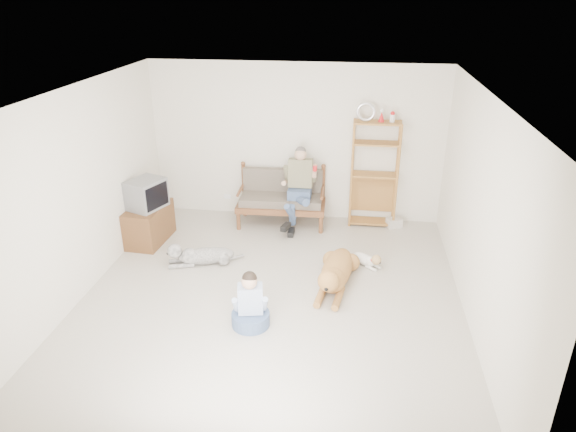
# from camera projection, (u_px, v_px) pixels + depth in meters

# --- Properties ---
(floor) EXTENTS (5.50, 5.50, 0.00)m
(floor) POSITION_uv_depth(u_px,v_px,m) (271.00, 298.00, 6.84)
(floor) COLOR beige
(floor) RESTS_ON ground
(ceiling) EXTENTS (5.50, 5.50, 0.00)m
(ceiling) POSITION_uv_depth(u_px,v_px,m) (268.00, 94.00, 5.74)
(ceiling) COLOR white
(ceiling) RESTS_ON ground
(wall_back) EXTENTS (5.00, 0.00, 5.00)m
(wall_back) POSITION_uv_depth(u_px,v_px,m) (296.00, 143.00, 8.78)
(wall_back) COLOR silver
(wall_back) RESTS_ON ground
(wall_front) EXTENTS (5.00, 0.00, 5.00)m
(wall_front) POSITION_uv_depth(u_px,v_px,m) (209.00, 348.00, 3.80)
(wall_front) COLOR silver
(wall_front) RESTS_ON ground
(wall_left) EXTENTS (0.00, 5.50, 5.50)m
(wall_left) POSITION_uv_depth(u_px,v_px,m) (78.00, 195.00, 6.59)
(wall_left) COLOR silver
(wall_left) RESTS_ON ground
(wall_right) EXTENTS (0.00, 5.50, 5.50)m
(wall_right) POSITION_uv_depth(u_px,v_px,m) (481.00, 216.00, 5.99)
(wall_right) COLOR silver
(wall_right) RESTS_ON ground
(loveseat) EXTENTS (1.52, 0.75, 0.95)m
(loveseat) POSITION_uv_depth(u_px,v_px,m) (282.00, 196.00, 8.85)
(loveseat) COLOR brown
(loveseat) RESTS_ON ground
(man) EXTENTS (0.53, 0.76, 1.23)m
(man) POSITION_uv_depth(u_px,v_px,m) (297.00, 194.00, 8.54)
(man) COLOR #4A5B87
(man) RESTS_ON loveseat
(etagere) EXTENTS (0.81, 0.35, 2.12)m
(etagere) POSITION_uv_depth(u_px,v_px,m) (374.00, 173.00, 8.60)
(etagere) COLOR #B9813A
(etagere) RESTS_ON ground
(book_stack) EXTENTS (0.30, 0.26, 0.16)m
(book_stack) POSITION_uv_depth(u_px,v_px,m) (394.00, 223.00, 8.83)
(book_stack) COLOR silver
(book_stack) RESTS_ON ground
(tv_stand) EXTENTS (0.57, 0.94, 0.60)m
(tv_stand) POSITION_uv_depth(u_px,v_px,m) (149.00, 224.00, 8.27)
(tv_stand) COLOR brown
(tv_stand) RESTS_ON ground
(crt_tv) EXTENTS (0.61, 0.68, 0.46)m
(crt_tv) POSITION_uv_depth(u_px,v_px,m) (146.00, 194.00, 8.02)
(crt_tv) COLOR slate
(crt_tv) RESTS_ON tv_stand
(wall_outlet) EXTENTS (0.12, 0.02, 0.08)m
(wall_outlet) POSITION_uv_depth(u_px,v_px,m) (227.00, 196.00, 9.34)
(wall_outlet) COLOR white
(wall_outlet) RESTS_ON ground
(golden_retriever) EXTENTS (0.56, 1.64, 0.50)m
(golden_retriever) POSITION_uv_depth(u_px,v_px,m) (335.00, 273.00, 7.05)
(golden_retriever) COLOR #A8793A
(golden_retriever) RESTS_ON ground
(shaggy_dog) EXTENTS (1.15, 0.53, 0.36)m
(shaggy_dog) POSITION_uv_depth(u_px,v_px,m) (199.00, 255.00, 7.63)
(shaggy_dog) COLOR silver
(shaggy_dog) RESTS_ON ground
(terrier) EXTENTS (0.53, 0.45, 0.24)m
(terrier) POSITION_uv_depth(u_px,v_px,m) (368.00, 260.00, 7.59)
(terrier) COLOR white
(terrier) RESTS_ON ground
(child) EXTENTS (0.47, 0.47, 0.74)m
(child) POSITION_uv_depth(u_px,v_px,m) (250.00, 306.00, 6.20)
(child) COLOR #4A5B87
(child) RESTS_ON ground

